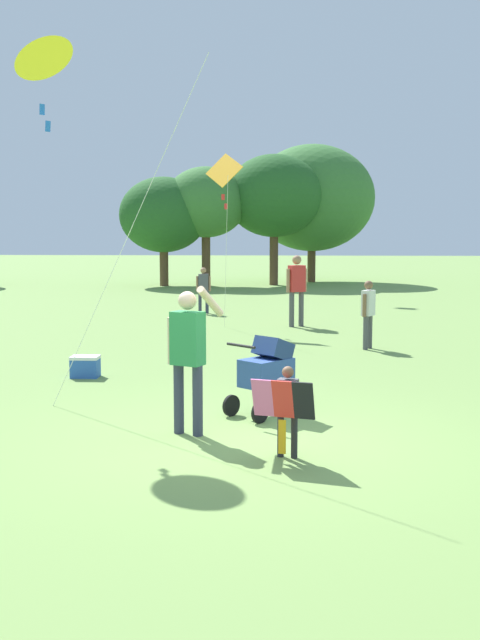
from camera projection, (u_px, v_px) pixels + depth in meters
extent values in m
plane|color=#75994C|center=(243.00, 440.00, 9.11)|extent=(120.00, 120.00, 0.00)
cylinder|color=brown|center=(164.00, 268.00, 33.02)|extent=(0.36, 0.36, 1.48)
ellipsoid|color=#235623|center=(163.00, 215.00, 32.77)|extent=(3.67, 3.30, 3.12)
cylinder|color=brown|center=(206.00, 261.00, 33.04)|extent=(0.36, 0.36, 2.09)
ellipsoid|color=#387033|center=(206.00, 202.00, 32.76)|extent=(3.43, 3.09, 2.92)
cylinder|color=brown|center=(274.00, 260.00, 33.45)|extent=(0.36, 0.36, 2.12)
ellipsoid|color=#235623|center=(274.00, 196.00, 33.14)|extent=(4.05, 3.65, 3.45)
cylinder|color=brown|center=(311.00, 265.00, 35.36)|extent=(0.36, 0.36, 1.51)
ellipsoid|color=#387033|center=(312.00, 198.00, 35.01)|extent=(5.51, 4.96, 4.69)
cylinder|color=#232328|center=(294.00, 436.00, 8.38)|extent=(0.07, 0.07, 0.48)
cylinder|color=#232328|center=(281.00, 434.00, 8.43)|extent=(0.07, 0.07, 0.48)
cube|color=#4C4C56|center=(288.00, 396.00, 8.36)|extent=(0.24, 0.18, 0.36)
cylinder|color=brown|center=(300.00, 399.00, 8.32)|extent=(0.05, 0.05, 0.32)
cylinder|color=brown|center=(276.00, 397.00, 8.41)|extent=(0.05, 0.05, 0.32)
sphere|color=brown|center=(288.00, 372.00, 8.33)|extent=(0.12, 0.12, 0.12)
cube|color=black|center=(303.00, 401.00, 8.12)|extent=(0.25, 0.20, 0.41)
cube|color=red|center=(283.00, 399.00, 8.19)|extent=(0.25, 0.20, 0.41)
cube|color=pink|center=(263.00, 398.00, 8.26)|extent=(0.25, 0.20, 0.41)
cube|color=#F4A319|center=(282.00, 437.00, 8.22)|extent=(0.08, 0.03, 0.36)
cylinder|color=#33384C|center=(179.00, 399.00, 9.38)|extent=(0.12, 0.12, 0.83)
cylinder|color=#33384C|center=(198.00, 401.00, 9.26)|extent=(0.12, 0.12, 0.83)
cube|color=#2D8C4C|center=(188.00, 338.00, 9.24)|extent=(0.43, 0.36, 0.63)
cylinder|color=beige|center=(171.00, 341.00, 9.35)|extent=(0.09, 0.09, 0.56)
cylinder|color=beige|center=(210.00, 302.00, 9.20)|extent=(0.30, 0.50, 0.39)
sphere|color=beige|center=(187.00, 301.00, 9.18)|extent=(0.22, 0.22, 0.22)
cylinder|color=black|center=(288.00, 399.00, 10.63)|extent=(0.22, 0.23, 0.28)
cylinder|color=black|center=(231.00, 406.00, 10.26)|extent=(0.22, 0.23, 0.28)
cylinder|color=black|center=(260.00, 412.00, 9.89)|extent=(0.22, 0.23, 0.28)
cube|color=#2D4C93|center=(266.00, 372.00, 10.29)|extent=(0.76, 0.77, 0.36)
cube|color=navy|center=(273.00, 349.00, 10.34)|extent=(0.59, 0.59, 0.35)
cylinder|color=black|center=(241.00, 346.00, 9.92)|extent=(0.38, 0.35, 0.04)
cone|color=yellow|center=(43.00, 58.00, 10.33)|extent=(1.01, 1.05, 0.51)
cube|color=blue|center=(42.00, 109.00, 10.39)|extent=(0.06, 0.08, 0.14)
cube|color=blue|center=(48.00, 126.00, 10.39)|extent=(0.06, 0.08, 0.14)
cylinder|color=silver|center=(124.00, 246.00, 9.93)|extent=(2.29, 1.26, 4.41)
cube|color=#F4A319|center=(224.00, 170.00, 19.06)|extent=(0.95, 0.71, 0.87)
cube|color=red|center=(223.00, 197.00, 19.09)|extent=(0.08, 0.04, 0.14)
cube|color=red|center=(226.00, 206.00, 19.21)|extent=(0.08, 0.04, 0.14)
cylinder|color=silver|center=(226.00, 255.00, 18.53)|extent=(0.21, 1.54, 3.59)
cylinder|color=#4C4C51|center=(301.00, 309.00, 19.55)|extent=(0.13, 0.13, 0.86)
cylinder|color=#4C4C51|center=(292.00, 309.00, 19.43)|extent=(0.13, 0.13, 0.86)
cube|color=red|center=(297.00, 279.00, 19.40)|extent=(0.44, 0.39, 0.65)
cylinder|color=#A37556|center=(305.00, 280.00, 19.51)|extent=(0.09, 0.09, 0.57)
cylinder|color=#A37556|center=(288.00, 281.00, 19.30)|extent=(0.09, 0.09, 0.57)
sphere|color=#A37556|center=(297.00, 260.00, 19.35)|extent=(0.22, 0.22, 0.22)
cylinder|color=#33384C|center=(207.00, 302.00, 22.49)|extent=(0.09, 0.09, 0.64)
cylinder|color=#33384C|center=(200.00, 302.00, 22.49)|extent=(0.09, 0.09, 0.64)
cube|color=#4C4C56|center=(203.00, 282.00, 22.42)|extent=(0.29, 0.19, 0.48)
cylinder|color=#A37556|center=(210.00, 284.00, 22.43)|extent=(0.07, 0.07, 0.43)
cylinder|color=#A37556|center=(197.00, 284.00, 22.43)|extent=(0.07, 0.07, 0.43)
sphere|color=#A37556|center=(203.00, 270.00, 22.39)|extent=(0.17, 0.17, 0.17)
cylinder|color=#4C4C51|center=(366.00, 333.00, 15.81)|extent=(0.10, 0.10, 0.68)
cylinder|color=#4C4C51|center=(370.00, 332.00, 15.99)|extent=(0.10, 0.10, 0.68)
cube|color=silver|center=(368.00, 303.00, 15.83)|extent=(0.31, 0.35, 0.51)
cylinder|color=brown|center=(364.00, 305.00, 15.68)|extent=(0.07, 0.07, 0.45)
cylinder|color=brown|center=(372.00, 304.00, 15.99)|extent=(0.07, 0.07, 0.45)
sphere|color=brown|center=(369.00, 285.00, 15.79)|extent=(0.17, 0.17, 0.17)
cube|color=#2D5BB7|center=(85.00, 368.00, 12.92)|extent=(0.44, 0.32, 0.30)
cube|color=white|center=(85.00, 358.00, 12.90)|extent=(0.45, 0.33, 0.05)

